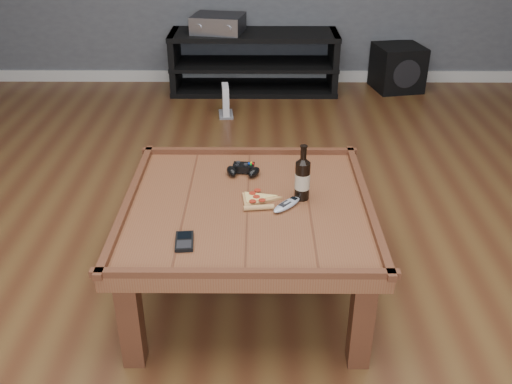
{
  "coord_description": "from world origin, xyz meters",
  "views": [
    {
      "loc": [
        0.05,
        -2.01,
        1.61
      ],
      "look_at": [
        0.03,
        -0.03,
        0.52
      ],
      "focal_mm": 40.0,
      "sensor_mm": 36.0,
      "label": 1
    }
  ],
  "objects_px": {
    "pizza_slice": "(257,200)",
    "coffee_table": "(248,216)",
    "game_console": "(226,102)",
    "av_receiver": "(218,24)",
    "media_console": "(254,62)",
    "game_controller": "(243,170)",
    "remote_control": "(287,204)",
    "smartphone": "(184,241)",
    "subwoofer": "(398,68)",
    "beer_bottle": "(302,178)"
  },
  "relations": [
    {
      "from": "game_controller",
      "to": "pizza_slice",
      "type": "relative_size",
      "value": 0.73
    },
    {
      "from": "coffee_table",
      "to": "game_console",
      "type": "height_order",
      "value": "coffee_table"
    },
    {
      "from": "beer_bottle",
      "to": "remote_control",
      "type": "distance_m",
      "value": 0.13
    },
    {
      "from": "smartphone",
      "to": "av_receiver",
      "type": "relative_size",
      "value": 0.27
    },
    {
      "from": "pizza_slice",
      "to": "av_receiver",
      "type": "bearing_deg",
      "value": 90.07
    },
    {
      "from": "game_controller",
      "to": "remote_control",
      "type": "distance_m",
      "value": 0.34
    },
    {
      "from": "game_console",
      "to": "media_console",
      "type": "bearing_deg",
      "value": 64.86
    },
    {
      "from": "beer_bottle",
      "to": "pizza_slice",
      "type": "height_order",
      "value": "beer_bottle"
    },
    {
      "from": "game_controller",
      "to": "smartphone",
      "type": "relative_size",
      "value": 1.34
    },
    {
      "from": "coffee_table",
      "to": "game_console",
      "type": "bearing_deg",
      "value": 95.65
    },
    {
      "from": "remote_control",
      "to": "media_console",
      "type": "bearing_deg",
      "value": 134.0
    },
    {
      "from": "beer_bottle",
      "to": "coffee_table",
      "type": "bearing_deg",
      "value": -168.28
    },
    {
      "from": "coffee_table",
      "to": "media_console",
      "type": "distance_m",
      "value": 2.75
    },
    {
      "from": "remote_control",
      "to": "av_receiver",
      "type": "height_order",
      "value": "av_receiver"
    },
    {
      "from": "game_controller",
      "to": "av_receiver",
      "type": "xyz_separation_m",
      "value": [
        -0.27,
        2.48,
        0.1
      ]
    },
    {
      "from": "coffee_table",
      "to": "av_receiver",
      "type": "distance_m",
      "value": 2.77
    },
    {
      "from": "beer_bottle",
      "to": "av_receiver",
      "type": "distance_m",
      "value": 2.75
    },
    {
      "from": "av_receiver",
      "to": "remote_control",
      "type": "bearing_deg",
      "value": -69.87
    },
    {
      "from": "coffee_table",
      "to": "media_console",
      "type": "height_order",
      "value": "media_console"
    },
    {
      "from": "media_console",
      "to": "av_receiver",
      "type": "distance_m",
      "value": 0.44
    },
    {
      "from": "media_console",
      "to": "subwoofer",
      "type": "xyz_separation_m",
      "value": [
        1.23,
        0.05,
        -0.06
      ]
    },
    {
      "from": "coffee_table",
      "to": "av_receiver",
      "type": "xyz_separation_m",
      "value": [
        -0.29,
        2.74,
        0.18
      ]
    },
    {
      "from": "smartphone",
      "to": "av_receiver",
      "type": "bearing_deg",
      "value": 86.46
    },
    {
      "from": "coffee_table",
      "to": "pizza_slice",
      "type": "height_order",
      "value": "coffee_table"
    },
    {
      "from": "remote_control",
      "to": "game_console",
      "type": "height_order",
      "value": "remote_control"
    },
    {
      "from": "av_receiver",
      "to": "subwoofer",
      "type": "height_order",
      "value": "av_receiver"
    },
    {
      "from": "coffee_table",
      "to": "smartphone",
      "type": "height_order",
      "value": "coffee_table"
    },
    {
      "from": "pizza_slice",
      "to": "smartphone",
      "type": "xyz_separation_m",
      "value": [
        -0.26,
        -0.31,
        0.0
      ]
    },
    {
      "from": "subwoofer",
      "to": "pizza_slice",
      "type": "bearing_deg",
      "value": -124.61
    },
    {
      "from": "media_console",
      "to": "beer_bottle",
      "type": "height_order",
      "value": "beer_bottle"
    },
    {
      "from": "smartphone",
      "to": "game_console",
      "type": "distance_m",
      "value": 2.46
    },
    {
      "from": "coffee_table",
      "to": "game_controller",
      "type": "relative_size",
      "value": 6.11
    },
    {
      "from": "coffee_table",
      "to": "game_console",
      "type": "distance_m",
      "value": 2.18
    },
    {
      "from": "media_console",
      "to": "pizza_slice",
      "type": "height_order",
      "value": "media_console"
    },
    {
      "from": "media_console",
      "to": "game_console",
      "type": "height_order",
      "value": "media_console"
    },
    {
      "from": "smartphone",
      "to": "game_console",
      "type": "relative_size",
      "value": 0.52
    },
    {
      "from": "media_console",
      "to": "smartphone",
      "type": "height_order",
      "value": "media_console"
    },
    {
      "from": "coffee_table",
      "to": "beer_bottle",
      "type": "relative_size",
      "value": 4.32
    },
    {
      "from": "pizza_slice",
      "to": "remote_control",
      "type": "relative_size",
      "value": 1.51
    },
    {
      "from": "av_receiver",
      "to": "smartphone",
      "type": "bearing_deg",
      "value": -77.84
    },
    {
      "from": "coffee_table",
      "to": "media_console",
      "type": "bearing_deg",
      "value": 90.0
    },
    {
      "from": "remote_control",
      "to": "pizza_slice",
      "type": "bearing_deg",
      "value": -159.29
    },
    {
      "from": "game_console",
      "to": "av_receiver",
      "type": "bearing_deg",
      "value": 92.16
    },
    {
      "from": "pizza_slice",
      "to": "coffee_table",
      "type": "bearing_deg",
      "value": -161.2
    },
    {
      "from": "subwoofer",
      "to": "beer_bottle",
      "type": "bearing_deg",
      "value": -121.5
    },
    {
      "from": "media_console",
      "to": "smartphone",
      "type": "relative_size",
      "value": 11.15
    },
    {
      "from": "av_receiver",
      "to": "game_console",
      "type": "relative_size",
      "value": 1.91
    },
    {
      "from": "subwoofer",
      "to": "game_controller",
      "type": "bearing_deg",
      "value": -127.75
    },
    {
      "from": "beer_bottle",
      "to": "game_controller",
      "type": "relative_size",
      "value": 1.41
    },
    {
      "from": "beer_bottle",
      "to": "game_controller",
      "type": "height_order",
      "value": "beer_bottle"
    }
  ]
}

